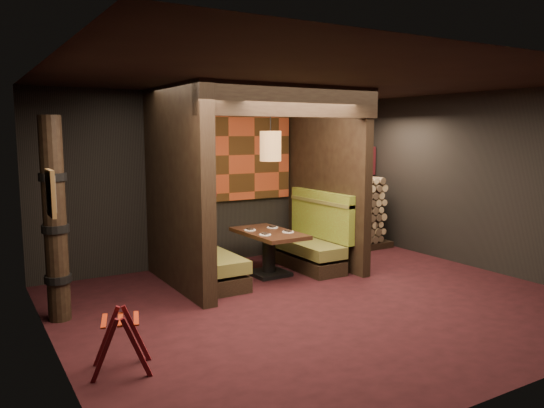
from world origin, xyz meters
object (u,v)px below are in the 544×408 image
(booth_bench_right, at_px, (310,243))
(totem_column, at_px, (55,221))
(firewood_stack, at_px, (348,214))
(booth_bench_left, at_px, (204,256))
(luggage_rack, at_px, (121,339))
(dining_table, at_px, (269,246))
(pendant_lamp, at_px, (270,146))

(booth_bench_right, distance_m, totem_column, 4.10)
(firewood_stack, bearing_deg, booth_bench_left, -167.83)
(totem_column, height_order, firewood_stack, totem_column)
(luggage_rack, relative_size, firewood_stack, 0.38)
(dining_table, distance_m, totem_column, 3.25)
(booth_bench_left, relative_size, booth_bench_right, 1.00)
(pendant_lamp, bearing_deg, dining_table, 90.00)
(booth_bench_right, relative_size, firewood_stack, 0.92)
(booth_bench_left, distance_m, dining_table, 1.05)
(booth_bench_left, height_order, totem_column, totem_column)
(booth_bench_right, relative_size, dining_table, 1.21)
(dining_table, relative_size, totem_column, 0.55)
(dining_table, relative_size, luggage_rack, 2.04)
(booth_bench_right, height_order, dining_table, booth_bench_right)
(dining_table, distance_m, firewood_stack, 2.36)
(booth_bench_left, xyz_separation_m, pendant_lamp, (1.04, -0.17, 1.60))
(booth_bench_left, bearing_deg, firewood_stack, 12.17)
(totem_column, bearing_deg, firewood_stack, 13.19)
(luggage_rack, bearing_deg, dining_table, 37.12)
(booth_bench_right, bearing_deg, firewood_stack, 27.35)
(booth_bench_left, bearing_deg, luggage_rack, -128.58)
(luggage_rack, xyz_separation_m, totem_column, (-0.26, 1.74, 0.88))
(booth_bench_left, relative_size, dining_table, 1.21)
(booth_bench_left, distance_m, firewood_stack, 3.33)
(booth_bench_left, xyz_separation_m, dining_table, (1.04, -0.12, 0.06))
(firewood_stack, bearing_deg, booth_bench_right, -152.65)
(booth_bench_left, distance_m, pendant_lamp, 1.92)
(booth_bench_right, distance_m, luggage_rack, 4.37)
(booth_bench_right, height_order, firewood_stack, firewood_stack)
(booth_bench_left, bearing_deg, pendant_lamp, -9.05)
(dining_table, bearing_deg, totem_column, -172.12)
(pendant_lamp, relative_size, totem_column, 0.45)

